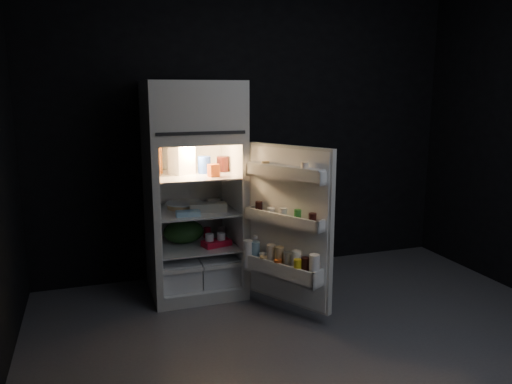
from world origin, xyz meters
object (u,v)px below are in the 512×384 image
object	(u,v)px
fridge_door	(287,230)
refrigerator	(193,182)
yogurt_tray	(217,243)
milk_jug	(182,159)
egg_carton	(208,207)

from	to	relation	value
fridge_door	refrigerator	bearing A→B (deg)	128.78
fridge_door	yogurt_tray	size ratio (longest dim) A/B	5.23
refrigerator	yogurt_tray	size ratio (longest dim) A/B	7.64
refrigerator	yogurt_tray	distance (m)	0.55
milk_jug	egg_carton	distance (m)	0.45
fridge_door	yogurt_tray	bearing A→B (deg)	126.63
refrigerator	milk_jug	world-z (taller)	refrigerator
egg_carton	yogurt_tray	xyz separation A→B (m)	(0.06, -0.01, -0.31)
egg_carton	refrigerator	bearing A→B (deg)	133.37
milk_jug	refrigerator	bearing A→B (deg)	-29.15
fridge_door	milk_jug	size ratio (longest dim) A/B	5.08
refrigerator	milk_jug	xyz separation A→B (m)	(-0.09, 0.01, 0.19)
milk_jug	fridge_door	bearing A→B (deg)	-70.93
egg_carton	yogurt_tray	bearing A→B (deg)	1.86
egg_carton	milk_jug	bearing A→B (deg)	150.25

